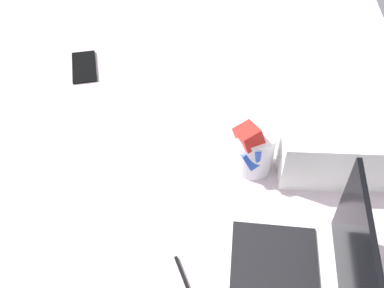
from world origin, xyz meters
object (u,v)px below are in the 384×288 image
at_px(laptop, 301,288).
at_px(cell_phone, 84,67).
at_px(snack_cup, 254,150).
at_px(pillow, 345,95).

xyz_separation_m(laptop, cell_phone, (-0.68, -0.55, -0.04)).
bearing_deg(snack_cup, pillow, 129.33).
relative_size(snack_cup, cell_phone, 1.03).
distance_m(cell_phone, pillow, 0.73).
xyz_separation_m(cell_phone, pillow, (0.16, 0.71, 0.06)).
bearing_deg(laptop, pillow, 165.81).
height_order(laptop, cell_phone, laptop).
relative_size(laptop, cell_phone, 2.45).
bearing_deg(cell_phone, snack_cup, -50.24).
bearing_deg(pillow, laptop, -17.52).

